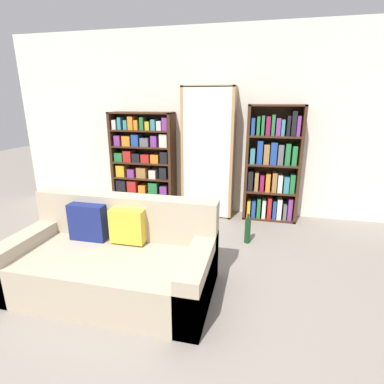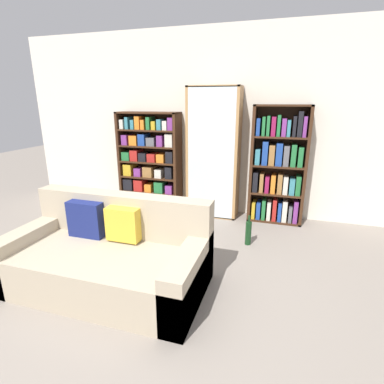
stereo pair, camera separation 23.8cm
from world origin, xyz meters
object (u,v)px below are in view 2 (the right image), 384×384
at_px(display_cabinet, 214,154).
at_px(bookshelf_right, 278,168).
at_px(couch, 108,257).
at_px(bookshelf_left, 150,162).
at_px(wine_bottle, 248,233).

bearing_deg(display_cabinet, bookshelf_right, 0.98).
bearing_deg(couch, bookshelf_left, 103.96).
bearing_deg(couch, bookshelf_right, 55.55).
xyz_separation_m(display_cabinet, bookshelf_right, (0.93, 0.02, -0.15)).
height_order(couch, wine_bottle, couch).
bearing_deg(bookshelf_right, display_cabinet, -179.02).
height_order(couch, display_cabinet, display_cabinet).
bearing_deg(bookshelf_left, bookshelf_right, 0.00).
relative_size(bookshelf_left, bookshelf_right, 0.93).
distance_m(couch, wine_bottle, 1.69).
bearing_deg(bookshelf_right, couch, -124.45).
xyz_separation_m(couch, bookshelf_left, (-0.52, 2.11, 0.47)).
relative_size(display_cabinet, bookshelf_right, 1.15).
xyz_separation_m(display_cabinet, wine_bottle, (0.66, -0.89, -0.78)).
relative_size(bookshelf_left, wine_bottle, 4.07).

